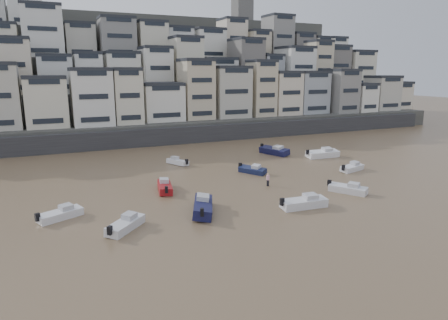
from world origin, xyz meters
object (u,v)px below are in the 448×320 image
person_pink (268,180)px  boat_h (178,161)px  boat_k (60,213)px  boat_c (203,205)px  boat_j (125,223)px  boat_a (304,201)px  boat_g (323,153)px  boat_e (252,169)px  boat_f (165,185)px  boat_i (274,150)px  boat_b (348,188)px  boat_d (352,167)px

person_pink → boat_h: bearing=112.8°
boat_k → boat_c: bearing=-42.4°
boat_j → boat_a: bearing=-51.4°
boat_g → boat_e: bearing=-160.6°
boat_f → person_pink: size_ratio=3.11×
boat_g → person_pink: 21.16m
boat_c → boat_i: size_ratio=1.02×
boat_b → boat_j: size_ratio=0.97×
boat_b → boat_d: size_ratio=1.04×
boat_a → boat_k: boat_a is taller
boat_a → boat_j: boat_a is taller
boat_a → boat_g: bearing=52.6°
boat_d → boat_h: boat_d is taller
boat_b → boat_c: size_ratio=0.77×
boat_a → boat_i: bearing=69.8°
boat_a → boat_e: size_ratio=1.23×
boat_i → boat_j: 40.02m
boat_d → person_pink: person_pink is taller
boat_j → person_pink: (20.03, 7.36, 0.15)m
boat_h → boat_i: boat_i is taller
boat_b → boat_i: 24.42m
boat_d → boat_k: 41.55m
boat_h → boat_k: boat_k is taller
boat_a → boat_c: boat_c is taller
boat_b → boat_e: size_ratio=1.08×
boat_b → boat_k: (-33.14, 5.06, -0.02)m
boat_a → person_pink: size_ratio=3.33×
boat_h → person_pink: bearing=177.3°
boat_h → boat_i: size_ratio=0.69×
boat_a → boat_j: (-19.30, 1.78, -0.07)m
boat_b → boat_a: bearing=-105.6°
boat_e → boat_j: 25.53m
boat_j → person_pink: size_ratio=3.02×
boat_i → boat_e: bearing=-61.9°
boat_h → person_pink: person_pink is taller
person_pink → boat_f: bearing=165.3°
boat_a → boat_e: bearing=87.3°
boat_j → boat_g: bearing=-19.7°
boat_b → boat_f: boat_f is taller
boat_e → boat_j: boat_j is taller
boat_b → boat_e: boat_b is taller
boat_b → boat_d: bearing=104.5°
boat_e → person_pink: (-1.28, -6.69, 0.23)m
boat_d → boat_j: size_ratio=0.93×
boat_g → boat_a: bearing=-128.7°
boat_d → boat_e: size_ratio=1.04×
boat_c → person_pink: bearing=-40.1°
boat_f → person_pink: person_pink is taller
boat_k → boat_g: bearing=-8.6°
boat_c → boat_f: size_ratio=1.22×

